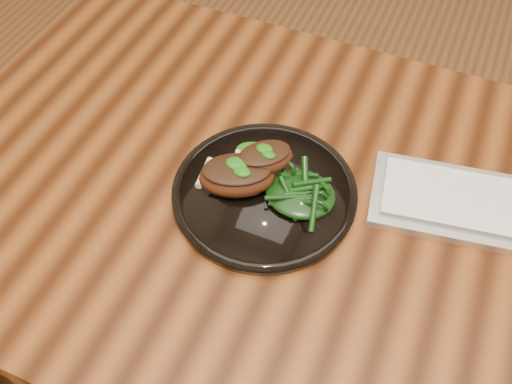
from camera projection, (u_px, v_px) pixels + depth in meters
desk at (401, 265)px, 0.91m from camera, size 1.60×0.80×0.75m
plate at (264, 192)px, 0.88m from camera, size 0.29×0.29×0.02m
lamb_chop_front at (237, 175)px, 0.86m from camera, size 0.14×0.12×0.05m
lamb_chop_back at (264, 158)px, 0.86m from camera, size 0.10×0.10×0.04m
herb_smear at (259, 154)px, 0.92m from camera, size 0.08×0.05×0.00m
greens_heap at (301, 191)px, 0.85m from camera, size 0.11×0.10×0.04m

